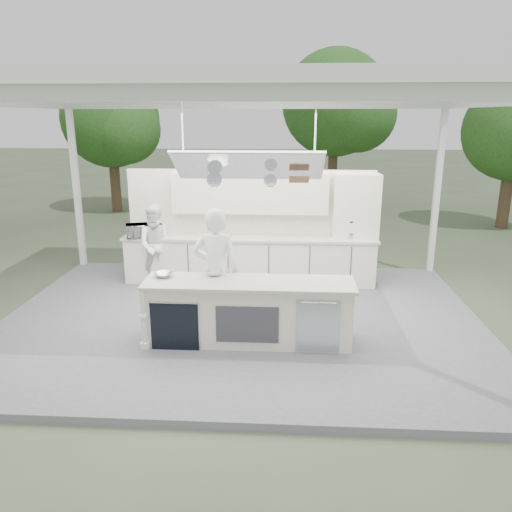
# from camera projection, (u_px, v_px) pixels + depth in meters

# --- Properties ---
(ground) EXTENTS (90.00, 90.00, 0.00)m
(ground) POSITION_uv_depth(u_px,v_px,m) (241.00, 324.00, 8.47)
(ground) COLOR #48573C
(ground) RESTS_ON ground
(stage_deck) EXTENTS (8.00, 6.00, 0.12)m
(stage_deck) POSITION_uv_depth(u_px,v_px,m) (241.00, 320.00, 8.46)
(stage_deck) COLOR slate
(stage_deck) RESTS_ON ground
(tent) EXTENTS (8.20, 6.20, 3.86)m
(tent) POSITION_uv_depth(u_px,v_px,m) (240.00, 95.00, 7.45)
(tent) COLOR white
(tent) RESTS_ON ground
(demo_island) EXTENTS (3.10, 0.79, 0.95)m
(demo_island) POSITION_uv_depth(u_px,v_px,m) (248.00, 312.00, 7.43)
(demo_island) COLOR white
(demo_island) RESTS_ON stage_deck
(back_counter) EXTENTS (5.08, 0.72, 0.95)m
(back_counter) POSITION_uv_depth(u_px,v_px,m) (250.00, 259.00, 10.13)
(back_counter) COLOR white
(back_counter) RESTS_ON stage_deck
(back_wall_unit) EXTENTS (5.05, 0.48, 2.25)m
(back_wall_unit) POSITION_uv_depth(u_px,v_px,m) (272.00, 210.00, 10.05)
(back_wall_unit) COLOR white
(back_wall_unit) RESTS_ON stage_deck
(tree_cluster) EXTENTS (19.55, 9.40, 5.85)m
(tree_cluster) POSITION_uv_depth(u_px,v_px,m) (262.00, 119.00, 16.97)
(tree_cluster) COLOR brown
(tree_cluster) RESTS_ON ground
(head_chef) EXTENTS (0.72, 0.48, 1.95)m
(head_chef) POSITION_uv_depth(u_px,v_px,m) (216.00, 270.00, 7.74)
(head_chef) COLOR white
(head_chef) RESTS_ON stage_deck
(sous_chef) EXTENTS (0.92, 0.79, 1.64)m
(sous_chef) POSITION_uv_depth(u_px,v_px,m) (157.00, 246.00, 9.81)
(sous_chef) COLOR white
(sous_chef) RESTS_ON stage_deck
(toaster_oven) EXTENTS (0.56, 0.47, 0.27)m
(toaster_oven) POSITION_uv_depth(u_px,v_px,m) (139.00, 231.00, 9.91)
(toaster_oven) COLOR silver
(toaster_oven) RESTS_ON back_counter
(bowl_large) EXTENTS (0.35, 0.35, 0.07)m
(bowl_large) POSITION_uv_depth(u_px,v_px,m) (164.00, 275.00, 7.50)
(bowl_large) COLOR silver
(bowl_large) RESTS_ON demo_island
(bowl_small) EXTENTS (0.30, 0.30, 0.07)m
(bowl_small) POSITION_uv_depth(u_px,v_px,m) (214.00, 273.00, 7.57)
(bowl_small) COLOR #B3B6BA
(bowl_small) RESTS_ON demo_island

